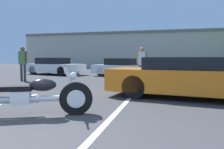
# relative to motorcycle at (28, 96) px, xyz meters

# --- Properties ---
(parking_stripe_middle) EXTENTS (0.12, 4.51, 0.01)m
(parking_stripe_middle) POSITION_rel_motorcycle_xyz_m (1.67, 0.22, -0.41)
(parking_stripe_middle) COLOR white
(parking_stripe_middle) RESTS_ON ground
(far_building) EXTENTS (32.00, 4.20, 4.40)m
(far_building) POSITION_rel_motorcycle_xyz_m (0.51, 23.62, 1.93)
(far_building) COLOR #B2AD9E
(far_building) RESTS_ON ground
(motorcycle) EXTENTS (2.43, 1.23, 0.98)m
(motorcycle) POSITION_rel_motorcycle_xyz_m (0.00, 0.00, 0.00)
(motorcycle) COLOR black
(motorcycle) RESTS_ON ground
(show_car_hood_open) EXTENTS (5.00, 2.44, 2.25)m
(show_car_hood_open) POSITION_rel_motorcycle_xyz_m (3.40, 3.00, 0.21)
(show_car_hood_open) COLOR orange
(show_car_hood_open) RESTS_ON ground
(parked_car_mid_row) EXTENTS (4.51, 2.89, 1.19)m
(parked_car_mid_row) POSITION_rel_motorcycle_xyz_m (-0.03, 10.28, 0.16)
(parked_car_mid_row) COLOR silver
(parked_car_mid_row) RESTS_ON ground
(parked_car_left_row) EXTENTS (4.70, 2.85, 1.23)m
(parked_car_left_row) POSITION_rel_motorcycle_xyz_m (-5.32, 10.65, 0.18)
(parked_car_left_row) COLOR silver
(parked_car_left_row) RESTS_ON ground
(spectator_near_motorcycle) EXTENTS (0.52, 0.23, 1.75)m
(spectator_near_motorcycle) POSITION_rel_motorcycle_xyz_m (1.47, 7.28, 0.63)
(spectator_near_motorcycle) COLOR #38476B
(spectator_near_motorcycle) RESTS_ON ground
(spectator_midground) EXTENTS (0.52, 0.24, 1.80)m
(spectator_midground) POSITION_rel_motorcycle_xyz_m (-4.59, 6.06, 0.67)
(spectator_midground) COLOR #333338
(spectator_midground) RESTS_ON ground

